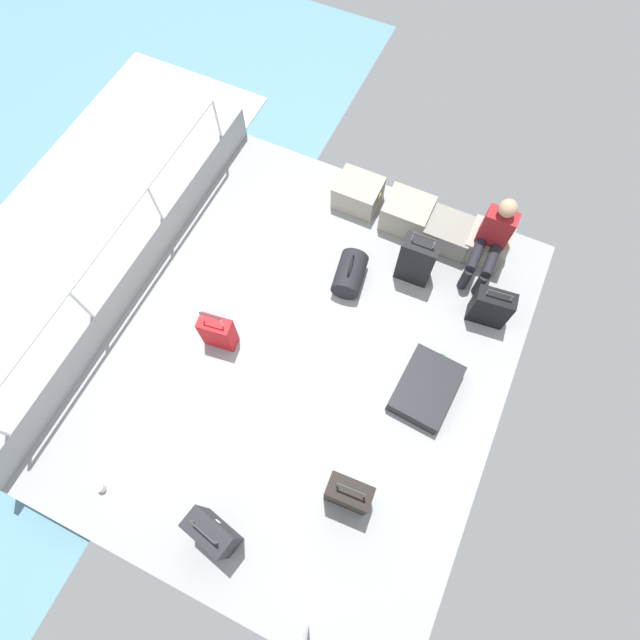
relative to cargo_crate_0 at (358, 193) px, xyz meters
The scene contains 17 objects.
ground_plane 2.22m from the cargo_crate_0, 82.19° to the right, with size 4.40×5.20×0.06m, color #939699.
gunwale_port 2.88m from the cargo_crate_0, 130.53° to the right, with size 0.06×5.20×0.45m, color #939699.
railing_port 2.94m from the cargo_crate_0, 130.53° to the right, with size 0.04×4.20×1.02m.
sea_wake 3.99m from the cargo_crate_0, 146.46° to the right, with size 12.00×12.00×0.01m.
cargo_crate_0 is the anchor object (origin of this frame).
cargo_crate_1 0.67m from the cargo_crate_0, ahead, with size 0.59×0.48×0.40m.
cargo_crate_2 1.24m from the cargo_crate_0, ahead, with size 0.60×0.47×0.35m.
cargo_crate_3 1.70m from the cargo_crate_0, ahead, with size 0.52×0.47×0.36m.
passenger_seated 1.76m from the cargo_crate_0, ahead, with size 0.34×0.66×1.06m.
suitcase_0 1.26m from the cargo_crate_0, 34.83° to the right, with size 0.41×0.24×0.85m.
suitcase_1 3.62m from the cargo_crate_0, 68.35° to the right, with size 0.43×0.25×0.79m.
suitcase_2 2.51m from the cargo_crate_0, 104.62° to the right, with size 0.38×0.23×0.70m.
suitcase_3 2.60m from the cargo_crate_0, 50.35° to the right, with size 0.63×0.82×0.21m.
suitcase_4 2.17m from the cargo_crate_0, 23.99° to the right, with size 0.44×0.25×0.62m.
suitcase_5 4.21m from the cargo_crate_0, 85.37° to the right, with size 0.49×0.31×0.81m.
duffel_bag 1.16m from the cargo_crate_0, 71.45° to the right, with size 0.40×0.56×0.48m.
paper_cup 4.44m from the cargo_crate_0, 102.17° to the right, with size 0.08×0.08×0.10m, color white.
Camera 1 is at (0.96, -1.65, 5.30)m, focal length 28.05 mm.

